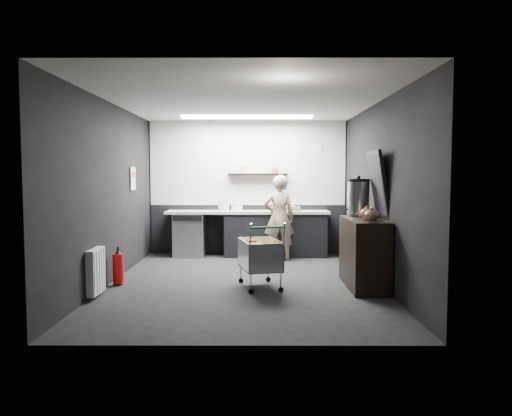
{
  "coord_description": "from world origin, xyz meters",
  "views": [
    {
      "loc": [
        0.2,
        -7.4,
        1.64
      ],
      "look_at": [
        0.17,
        0.4,
        1.1
      ],
      "focal_mm": 35.0,
      "sensor_mm": 36.0,
      "label": 1
    }
  ],
  "objects": [
    {
      "name": "floating_shelf",
      "position": [
        0.2,
        2.62,
        1.62
      ],
      "size": [
        1.2,
        0.22,
        0.04
      ],
      "primitive_type": "cube",
      "color": "black",
      "rests_on": "wall_back"
    },
    {
      "name": "fire_extinguisher",
      "position": [
        -1.85,
        -0.17,
        0.26
      ],
      "size": [
        0.16,
        0.16,
        0.54
      ],
      "color": "red",
      "rests_on": "floor"
    },
    {
      "name": "white_container",
      "position": [
        -0.21,
        2.37,
        0.98
      ],
      "size": [
        0.21,
        0.19,
        0.16
      ],
      "primitive_type": "cube",
      "rotation": [
        0.0,
        0.0,
        0.32
      ],
      "color": "white",
      "rests_on": "prep_counter"
    },
    {
      "name": "poster_red_band",
      "position": [
        -1.98,
        1.3,
        1.62
      ],
      "size": [
        0.02,
        0.22,
        0.1
      ],
      "primitive_type": "cube",
      "color": "red",
      "rests_on": "poster"
    },
    {
      "name": "prep_counter",
      "position": [
        0.14,
        2.42,
        0.46
      ],
      "size": [
        3.2,
        0.61,
        0.9
      ],
      "color": "black",
      "rests_on": "floor"
    },
    {
      "name": "dado_panel",
      "position": [
        0.0,
        2.73,
        0.5
      ],
      "size": [
        3.95,
        0.02,
        1.0
      ],
      "primitive_type": "cube",
      "color": "black",
      "rests_on": "wall_back"
    },
    {
      "name": "shopping_cart",
      "position": [
        0.23,
        -0.32,
        0.44
      ],
      "size": [
        0.68,
        0.96,
        0.93
      ],
      "color": "silver",
      "rests_on": "floor"
    },
    {
      "name": "floor",
      "position": [
        0.0,
        0.0,
        0.0
      ],
      "size": [
        5.5,
        5.5,
        0.0
      ],
      "primitive_type": "plane",
      "color": "black",
      "rests_on": "ground"
    },
    {
      "name": "cardboard_box",
      "position": [
        0.76,
        2.37,
        0.95
      ],
      "size": [
        0.56,
        0.5,
        0.09
      ],
      "primitive_type": "cube",
      "rotation": [
        0.0,
        0.0,
        0.36
      ],
      "color": "tan",
      "rests_on": "prep_counter"
    },
    {
      "name": "radiator",
      "position": [
        -1.94,
        -0.9,
        0.35
      ],
      "size": [
        0.1,
        0.5,
        0.6
      ],
      "primitive_type": "cube",
      "color": "white",
      "rests_on": "wall_left"
    },
    {
      "name": "wall_back",
      "position": [
        0.0,
        2.75,
        1.35
      ],
      "size": [
        5.5,
        0.0,
        5.5
      ],
      "primitive_type": "plane",
      "rotation": [
        1.57,
        0.0,
        0.0
      ],
      "color": "black",
      "rests_on": "floor"
    },
    {
      "name": "person",
      "position": [
        0.61,
        1.97,
        0.8
      ],
      "size": [
        0.62,
        0.43,
        1.61
      ],
      "primitive_type": "imported",
      "rotation": [
        0.0,
        0.0,
        3.22
      ],
      "color": "beige",
      "rests_on": "floor"
    },
    {
      "name": "wall_left",
      "position": [
        -2.0,
        0.0,
        1.35
      ],
      "size": [
        0.0,
        5.5,
        5.5
      ],
      "primitive_type": "plane",
      "rotation": [
        1.57,
        0.0,
        1.57
      ],
      "color": "black",
      "rests_on": "floor"
    },
    {
      "name": "ceiling_strip",
      "position": [
        0.0,
        1.85,
        2.67
      ],
      "size": [
        2.4,
        0.2,
        0.04
      ],
      "primitive_type": "cube",
      "color": "white",
      "rests_on": "ceiling"
    },
    {
      "name": "poster",
      "position": [
        -1.98,
        1.3,
        1.55
      ],
      "size": [
        0.02,
        0.3,
        0.4
      ],
      "primitive_type": "cube",
      "color": "white",
      "rests_on": "wall_left"
    },
    {
      "name": "pink_tub",
      "position": [
        -0.47,
        2.42,
        1.01
      ],
      "size": [
        0.21,
        0.21,
        0.21
      ],
      "primitive_type": "cylinder",
      "color": "beige",
      "rests_on": "prep_counter"
    },
    {
      "name": "wall_front",
      "position": [
        0.0,
        -2.75,
        1.35
      ],
      "size": [
        5.5,
        0.0,
        5.5
      ],
      "primitive_type": "plane",
      "rotation": [
        -1.57,
        0.0,
        0.0
      ],
      "color": "black",
      "rests_on": "floor"
    },
    {
      "name": "wall_right",
      "position": [
        2.0,
        0.0,
        1.35
      ],
      "size": [
        0.0,
        5.5,
        5.5
      ],
      "primitive_type": "plane",
      "rotation": [
        1.57,
        0.0,
        -1.57
      ],
      "color": "black",
      "rests_on": "floor"
    },
    {
      "name": "sideboard",
      "position": [
        1.74,
        -0.25,
        0.62
      ],
      "size": [
        0.56,
        1.32,
        1.97
      ],
      "color": "black",
      "rests_on": "floor"
    },
    {
      "name": "ceiling",
      "position": [
        0.0,
        0.0,
        2.7
      ],
      "size": [
        5.5,
        5.5,
        0.0
      ],
      "primitive_type": "plane",
      "rotation": [
        3.14,
        0.0,
        0.0
      ],
      "color": "silver",
      "rests_on": "wall_back"
    },
    {
      "name": "kitchen_wall_panel",
      "position": [
        0.0,
        2.73,
        1.85
      ],
      "size": [
        3.95,
        0.02,
        1.7
      ],
      "primitive_type": "cube",
      "color": "beige",
      "rests_on": "wall_back"
    },
    {
      "name": "wall_clock",
      "position": [
        1.4,
        2.72,
        2.15
      ],
      "size": [
        0.2,
        0.03,
        0.2
      ],
      "primitive_type": "cylinder",
      "rotation": [
        1.57,
        0.0,
        0.0
      ],
      "color": "white",
      "rests_on": "wall_back"
    }
  ]
}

